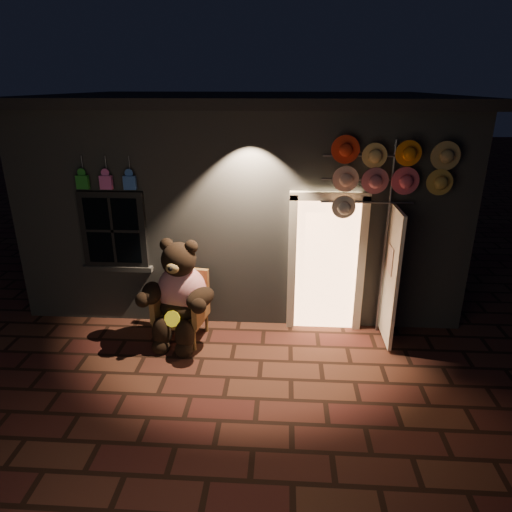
{
  "coord_description": "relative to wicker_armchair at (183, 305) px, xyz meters",
  "views": [
    {
      "loc": [
        0.69,
        -5.04,
        3.65
      ],
      "look_at": [
        0.31,
        1.0,
        1.35
      ],
      "focal_mm": 32.0,
      "sensor_mm": 36.0,
      "label": 1
    }
  ],
  "objects": [
    {
      "name": "teddy_bear",
      "position": [
        -0.01,
        -0.13,
        0.24
      ],
      "size": [
        1.17,
        0.99,
        1.63
      ],
      "rotation": [
        0.0,
        0.0,
        -0.17
      ],
      "color": "red",
      "rests_on": "ground"
    },
    {
      "name": "ground",
      "position": [
        0.79,
        -1.03,
        -0.52
      ],
      "size": [
        60.0,
        60.0,
        0.0
      ],
      "primitive_type": "plane",
      "color": "#4F2C1E",
      "rests_on": "ground"
    },
    {
      "name": "hat_rack",
      "position": [
        2.87,
        0.24,
        1.96
      ],
      "size": [
        1.78,
        0.22,
        2.96
      ],
      "color": "#59595E",
      "rests_on": "ground"
    },
    {
      "name": "wicker_armchair",
      "position": [
        0.0,
        0.0,
        0.0
      ],
      "size": [
        0.81,
        0.75,
        1.04
      ],
      "rotation": [
        0.0,
        0.0,
        -0.17
      ],
      "color": "olive",
      "rests_on": "ground"
    },
    {
      "name": "shop_building",
      "position": [
        0.8,
        2.95,
        1.22
      ],
      "size": [
        7.3,
        5.95,
        3.51
      ],
      "color": "slate",
      "rests_on": "ground"
    }
  ]
}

